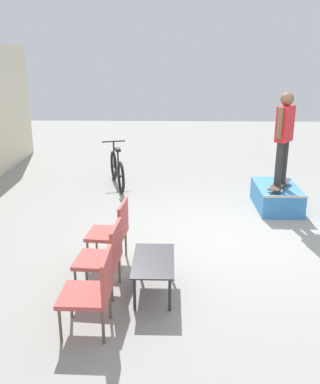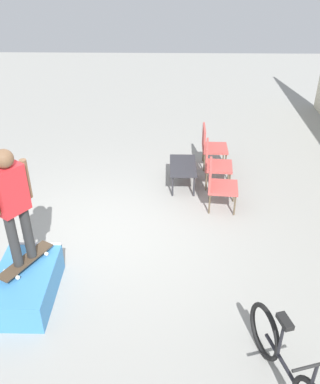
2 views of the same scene
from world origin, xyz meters
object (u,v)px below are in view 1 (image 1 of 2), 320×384
Objects in this scene: coffee_table at (154,264)px; patio_chair_center at (105,255)px; patio_chair_left at (93,289)px; patio_chair_right at (113,229)px; skate_ramp_box at (276,197)px; skateboard_on_ramp at (279,184)px; person_skater at (284,132)px; bicycle at (117,170)px.

patio_chair_center is at bearing 90.78° from coffee_table.
patio_chair_left is 1.57m from patio_chair_right.
skate_ramp_box is 1.43× the size of patio_chair_center.
patio_chair_right is (0.79, 0.00, 0.00)m from patio_chair_center.
patio_chair_right reaches higher than coffee_table.
patio_chair_center is at bearing 5.68° from patio_chair_right.
coffee_table is (-2.90, 2.21, -0.13)m from skateboard_on_ramp.
skateboard_on_ramp is at bearing 62.40° from person_skater.
person_skater reaches higher than patio_chair_right.
bicycle is at bearing 93.66° from skateboard_on_ramp.
patio_chair_right is at bearing 170.17° from bicycle.
skate_ramp_box is 3.63m from patio_chair_right.
person_skater reaches higher than bicycle.
skate_ramp_box is 4.17m from patio_chair_center.
patio_chair_right is at bearing -178.79° from patio_chair_left.
skate_ramp_box is 0.77× the size of person_skater.
bicycle reaches higher than patio_chair_right.
person_skater is 1.85× the size of patio_chair_center.
bicycle is at bearing 67.72° from skate_ramp_box.
coffee_table is at bearing 144.16° from skate_ramp_box.
person_skater is at bearing 144.01° from patio_chair_left.
bicycle reaches higher than skate_ramp_box.
skateboard_on_ramp is at bearing -130.71° from bicycle.
patio_chair_left reaches higher than coffee_table.
patio_chair_right reaches higher than skateboard_on_ramp.
patio_chair_left is (-3.69, 2.80, -0.01)m from skateboard_on_ramp.
patio_chair_center reaches higher than skateboard_on_ramp.
patio_chair_left and patio_chair_center have the same top height.
bicycle is (4.37, 0.98, -0.02)m from coffee_table.
patio_chair_center is 4.40m from bicycle.
person_skater is 1.79× the size of coffee_table.
patio_chair_right reaches higher than skate_ramp_box.
person_skater is at bearing 132.84° from patio_chair_right.
patio_chair_left is at bearing 5.11° from patio_chair_center.
bicycle is (5.16, 0.39, -0.14)m from patio_chair_left.
patio_chair_center and patio_chair_right have the same top height.
patio_chair_left reaches higher than skate_ramp_box.
skateboard_on_ramp is 0.96× the size of patio_chair_right.
skateboard_on_ramp is at bearing 141.18° from patio_chair_center.
patio_chair_center is (-2.91, 2.80, -0.99)m from person_skater.
bicycle is (1.31, 3.19, 0.14)m from skate_ramp_box.
bicycle is (1.47, 3.19, -1.13)m from person_skater.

